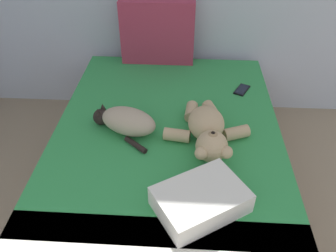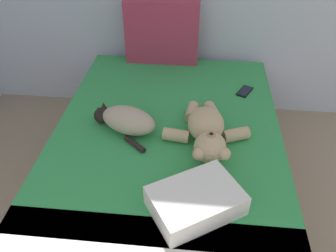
{
  "view_description": "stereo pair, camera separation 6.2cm",
  "coord_description": "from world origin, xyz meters",
  "px_view_note": "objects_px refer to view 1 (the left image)",
  "views": [
    {
      "loc": [
        1.81,
        1.62,
        1.8
      ],
      "look_at": [
        1.71,
        3.23,
        0.54
      ],
      "focal_mm": 36.68,
      "sensor_mm": 36.0,
      "label": 1
    },
    {
      "loc": [
        1.87,
        1.63,
        1.8
      ],
      "look_at": [
        1.71,
        3.23,
        0.54
      ],
      "focal_mm": 36.68,
      "sensor_mm": 36.0,
      "label": 2
    }
  ],
  "objects_px": {
    "cell_phone": "(242,90)",
    "throw_pillow": "(201,200)",
    "teddy_bear": "(208,130)",
    "cat": "(126,121)",
    "patterned_cushion": "(158,32)",
    "bed": "(167,160)"
  },
  "relations": [
    {
      "from": "throw_pillow",
      "to": "patterned_cushion",
      "type": "bearing_deg",
      "value": 102.32
    },
    {
      "from": "patterned_cushion",
      "to": "cell_phone",
      "type": "bearing_deg",
      "value": -33.05
    },
    {
      "from": "patterned_cushion",
      "to": "cat",
      "type": "distance_m",
      "value": 0.93
    },
    {
      "from": "throw_pillow",
      "to": "cell_phone",
      "type": "bearing_deg",
      "value": 73.6
    },
    {
      "from": "cell_phone",
      "to": "teddy_bear",
      "type": "bearing_deg",
      "value": -114.94
    },
    {
      "from": "cat",
      "to": "throw_pillow",
      "type": "bearing_deg",
      "value": -51.84
    },
    {
      "from": "patterned_cushion",
      "to": "teddy_bear",
      "type": "relative_size",
      "value": 0.97
    },
    {
      "from": "cat",
      "to": "throw_pillow",
      "type": "xyz_separation_m",
      "value": [
        0.43,
        -0.55,
        -0.02
      ]
    },
    {
      "from": "bed",
      "to": "patterned_cushion",
      "type": "xyz_separation_m",
      "value": [
        -0.13,
        0.87,
        0.5
      ]
    },
    {
      "from": "bed",
      "to": "teddy_bear",
      "type": "height_order",
      "value": "teddy_bear"
    },
    {
      "from": "bed",
      "to": "cat",
      "type": "distance_m",
      "value": 0.41
    },
    {
      "from": "cat",
      "to": "teddy_bear",
      "type": "relative_size",
      "value": 0.73
    },
    {
      "from": "bed",
      "to": "cell_phone",
      "type": "xyz_separation_m",
      "value": [
        0.5,
        0.46,
        0.27
      ]
    },
    {
      "from": "bed",
      "to": "throw_pillow",
      "type": "bearing_deg",
      "value": -72.12
    },
    {
      "from": "teddy_bear",
      "to": "throw_pillow",
      "type": "bearing_deg",
      "value": -95.32
    },
    {
      "from": "bed",
      "to": "throw_pillow",
      "type": "relative_size",
      "value": 4.8
    },
    {
      "from": "cell_phone",
      "to": "cat",
      "type": "bearing_deg",
      "value": -146.14
    },
    {
      "from": "teddy_bear",
      "to": "cell_phone",
      "type": "distance_m",
      "value": 0.63
    },
    {
      "from": "cell_phone",
      "to": "throw_pillow",
      "type": "height_order",
      "value": "throw_pillow"
    },
    {
      "from": "bed",
      "to": "cat",
      "type": "relative_size",
      "value": 4.56
    },
    {
      "from": "teddy_bear",
      "to": "cat",
      "type": "bearing_deg",
      "value": 171.68
    },
    {
      "from": "patterned_cushion",
      "to": "throw_pillow",
      "type": "height_order",
      "value": "patterned_cushion"
    }
  ]
}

